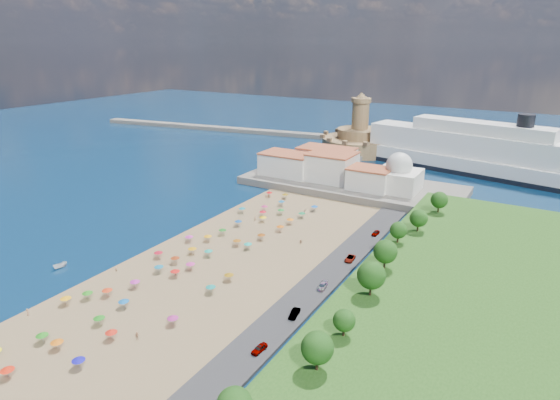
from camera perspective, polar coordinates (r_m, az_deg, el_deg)
The scene contains 13 objects.
ground at distance 140.94m, azimuth -6.59°, elevation -5.65°, with size 700.00×700.00×0.00m, color #071938.
terrace at distance 196.01m, azimuth 8.64°, elevation 1.82°, with size 90.00×36.00×3.00m, color #59544C.
jetty at distance 235.38m, azimuth 6.89°, elevation 4.70°, with size 18.00×70.00×2.40m, color #59544C.
breakwater at distance 321.87m, azimuth -6.07°, elevation 8.55°, with size 200.00×7.00×2.60m, color #59544C.
waterfront_buildings at distance 199.79m, azimuth 5.33°, elevation 4.18°, with size 57.00×29.00×11.00m.
domed_building at distance 186.03m, azimuth 14.23°, elevation 2.92°, with size 16.00×16.00×15.00m.
fortress at distance 261.34m, azimuth 9.61°, elevation 7.21°, with size 40.00×40.00×32.40m.
cruise_ship at distance 233.74m, azimuth 23.06°, elevation 5.07°, with size 133.43×44.81×28.85m.
beach_parasols at distance 133.41m, azimuth -9.67°, elevation -6.26°, with size 31.21×116.02×2.20m.
beachgoers at distance 141.24m, azimuth -5.37°, elevation -5.07°, with size 35.51×97.67×1.82m.
moored_boats at distance 132.96m, azimuth -29.57°, elevation -9.39°, with size 5.12×29.39×1.52m.
parked_cars at distance 119.74m, azimuth 6.00°, elevation -9.57°, with size 2.55×71.05×1.41m.
hillside_trees at distance 109.20m, azimuth 11.96°, elevation -7.63°, with size 9.90×110.32×7.83m.
Camera 1 is at (78.27, -101.81, 58.08)m, focal length 30.00 mm.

